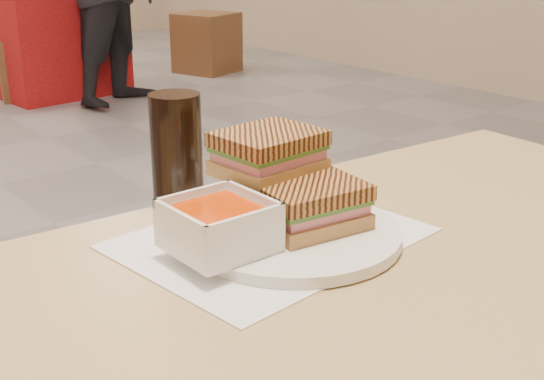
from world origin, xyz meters
TOP-DOWN VIEW (x-y plane):
  - main_table at (0.06, -2.15)m, footprint 1.24×0.77m
  - tray_liner at (0.02, -1.99)m, footprint 0.38×0.31m
  - plate at (0.03, -2.01)m, footprint 0.27×0.27m
  - soup_bowl at (-0.07, -2.00)m, footprint 0.11×0.11m
  - panini_lower at (0.06, -2.02)m, footprint 0.14×0.12m
  - panini_upper at (0.05, -1.94)m, footprint 0.13×0.11m
  - cola_glass at (0.00, -1.80)m, footprint 0.07×0.07m
  - bg_table_1 at (1.55, 2.43)m, footprint 0.91×0.91m
  - bg_chair_1l at (1.33, 2.37)m, footprint 0.44×0.44m
  - bg_chair_1r at (2.86, 2.36)m, footprint 0.54×0.54m

SIDE VIEW (x-z plane):
  - bg_chair_1l at x=1.33m, z-range 0.00..0.42m
  - bg_chair_1r at x=2.86m, z-range 0.00..0.48m
  - bg_table_1 at x=1.55m, z-range 0.00..0.74m
  - main_table at x=0.06m, z-range 0.26..1.01m
  - tray_liner at x=0.02m, z-range 0.75..0.75m
  - plate at x=0.03m, z-range 0.75..0.77m
  - soup_bowl at x=-0.07m, z-range 0.76..0.82m
  - panini_lower at x=0.06m, z-range 0.77..0.82m
  - cola_glass at x=0.00m, z-range 0.75..0.91m
  - panini_upper at x=0.05m, z-range 0.82..0.87m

